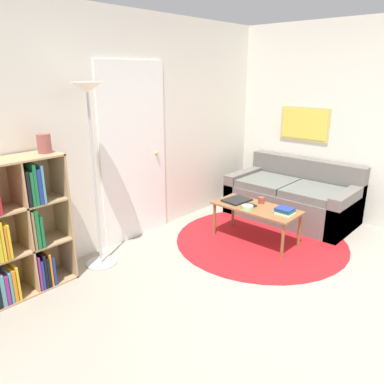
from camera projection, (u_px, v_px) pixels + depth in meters
The scene contains 13 objects.
ground_plane at pixel (322, 321), 3.07m from camera, with size 14.00×14.00×0.00m, color gray.
wall_back at pixel (125, 133), 4.25m from camera, with size 7.74×0.11×2.60m.
wall_right at pixel (320, 121), 5.14m from camera, with size 0.08×5.45×2.60m.
rug at pixel (260, 240), 4.54m from camera, with size 2.04×2.04×0.01m.
floor_lamp at pixel (90, 123), 3.54m from camera, with size 0.32×0.32×1.86m.
couch at pixel (293, 198), 5.21m from camera, with size 0.90×1.67×0.78m.
coffee_table at pixel (256, 210), 4.42m from camera, with size 0.47×1.02×0.44m.
laptop at pixel (237, 200), 4.60m from camera, with size 0.35×0.28×0.02m.
bowl at pixel (247, 207), 4.31m from camera, with size 0.13×0.13×0.05m.
book_stack_on_table at pixel (285, 211), 4.17m from camera, with size 0.17×0.19×0.07m.
cup at pixel (261, 200), 4.51m from camera, with size 0.08×0.08×0.08m.
remote at pixel (251, 205), 4.44m from camera, with size 0.06×0.15×0.02m.
vase_on_shelf at pixel (44, 143), 3.34m from camera, with size 0.12×0.12×0.17m.
Camera 1 is at (-2.65, -0.95, 1.95)m, focal length 35.00 mm.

